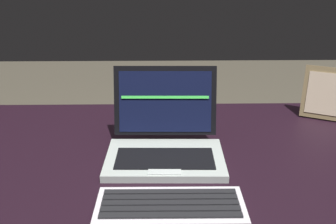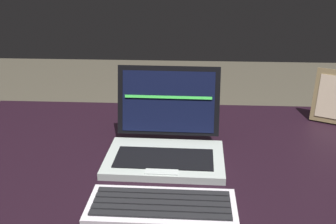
% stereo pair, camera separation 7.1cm
% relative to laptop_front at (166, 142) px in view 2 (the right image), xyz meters
% --- Properties ---
extents(desk, '(1.42, 0.77, 0.72)m').
position_rel_laptop_front_xyz_m(desk, '(0.10, 0.02, -0.15)').
color(desk, black).
rests_on(desk, ground).
extents(laptop_front, '(0.30, 0.25, 0.21)m').
position_rel_laptop_front_xyz_m(laptop_front, '(0.00, 0.00, 0.00)').
color(laptop_front, '#B3BCB6').
rests_on(laptop_front, desk).
extents(external_keyboard, '(0.30, 0.13, 0.03)m').
position_rel_laptop_front_xyz_m(external_keyboard, '(0.01, -0.25, -0.03)').
color(external_keyboard, silver).
rests_on(external_keyboard, desk).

